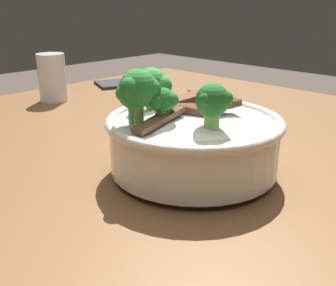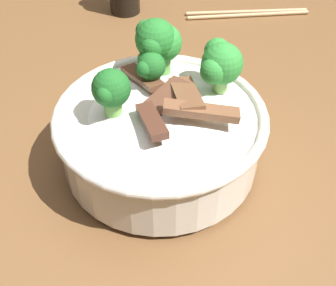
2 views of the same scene
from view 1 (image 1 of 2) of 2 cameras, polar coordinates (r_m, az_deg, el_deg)
name	(u,v)px [view 1 (image 1 of 2)]	position (r m, az deg, el deg)	size (l,w,h in m)	color
dining_table	(115,228)	(0.65, -7.35, -11.68)	(1.30, 1.07, 0.77)	brown
rice_bowl	(191,134)	(0.54, 3.22, 1.21)	(0.24, 0.24, 0.15)	silver
drinking_glass	(52,80)	(0.98, -15.86, 8.43)	(0.06, 0.06, 0.11)	white
folded_napkin	(120,83)	(1.14, -6.68, 8.28)	(0.12, 0.10, 0.01)	#28282D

